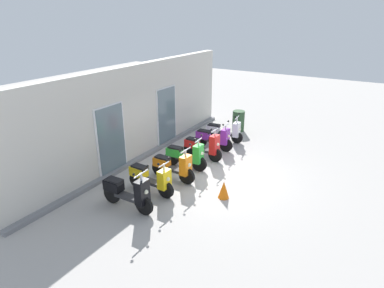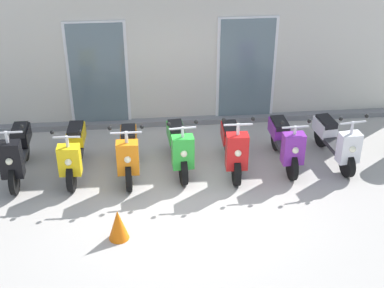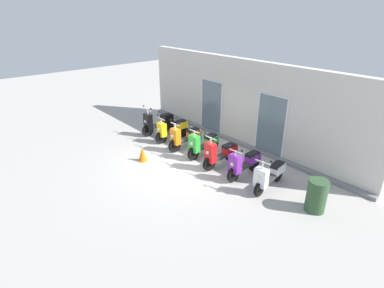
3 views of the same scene
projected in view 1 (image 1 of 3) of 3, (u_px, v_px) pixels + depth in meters
name	position (u px, v px, depth m)	size (l,w,h in m)	color
ground_plane	(212.00, 175.00, 10.72)	(40.00, 40.00, 0.00)	#A8A39E
storefront_facade	(138.00, 114.00, 11.56)	(10.80, 0.50, 3.33)	beige
scooter_black	(128.00, 192.00, 8.66)	(0.61, 1.66, 1.31)	black
scooter_yellow	(151.00, 178.00, 9.48)	(0.53, 1.60, 1.17)	black
scooter_orange	(173.00, 166.00, 10.21)	(0.60, 1.58, 1.25)	black
scooter_green	(186.00, 155.00, 11.00)	(0.54, 1.57, 1.23)	black
scooter_red	(203.00, 146.00, 11.72)	(0.57, 1.56, 1.31)	black
scooter_purple	(214.00, 138.00, 12.56)	(0.55, 1.59, 1.18)	black
scooter_white	(224.00, 131.00, 13.36)	(0.59, 1.60, 1.22)	black
traffic_cone	(224.00, 190.00, 9.28)	(0.32, 0.32, 0.52)	orange
trash_bin	(238.00, 121.00, 14.57)	(0.53, 0.53, 0.92)	#2D4C2D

